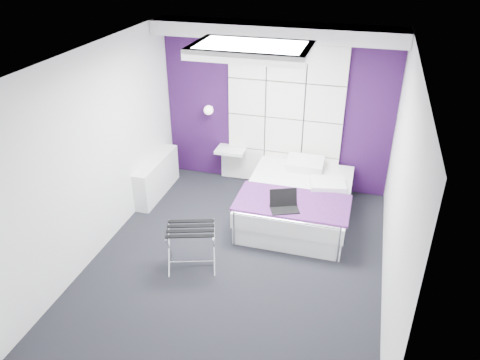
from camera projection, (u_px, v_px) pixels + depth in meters
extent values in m
plane|color=black|center=(237.00, 260.00, 6.01)|extent=(4.40, 4.40, 0.00)
plane|color=white|center=(236.00, 57.00, 4.77)|extent=(4.40, 4.40, 0.00)
plane|color=white|center=(276.00, 108.00, 7.25)|extent=(3.60, 0.00, 3.60)
plane|color=white|center=(98.00, 152.00, 5.82)|extent=(0.00, 4.40, 4.40)
plane|color=white|center=(400.00, 191.00, 4.96)|extent=(0.00, 4.40, 4.40)
cube|color=#290D38|center=(276.00, 108.00, 7.24)|extent=(3.58, 0.02, 2.58)
cube|color=white|center=(276.00, 31.00, 6.46)|extent=(3.58, 0.50, 0.20)
sphere|color=white|center=(209.00, 109.00, 7.42)|extent=(0.15, 0.15, 0.15)
cube|color=white|center=(157.00, 177.00, 7.37)|extent=(0.22, 1.20, 0.60)
cube|color=white|center=(296.00, 209.00, 6.83)|extent=(1.43, 1.79, 0.27)
cube|color=white|center=(297.00, 195.00, 6.72)|extent=(1.47, 1.83, 0.22)
cube|color=#3E144B|center=(292.00, 203.00, 6.28)|extent=(1.53, 0.80, 0.03)
cube|color=white|center=(231.00, 150.00, 7.61)|extent=(0.47, 0.36, 0.05)
cube|color=black|center=(190.00, 228.00, 5.65)|extent=(0.58, 0.43, 0.01)
cube|color=black|center=(284.00, 209.00, 6.10)|extent=(0.36, 0.25, 0.02)
cube|color=black|center=(287.00, 196.00, 6.14)|extent=(0.36, 0.01, 0.24)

